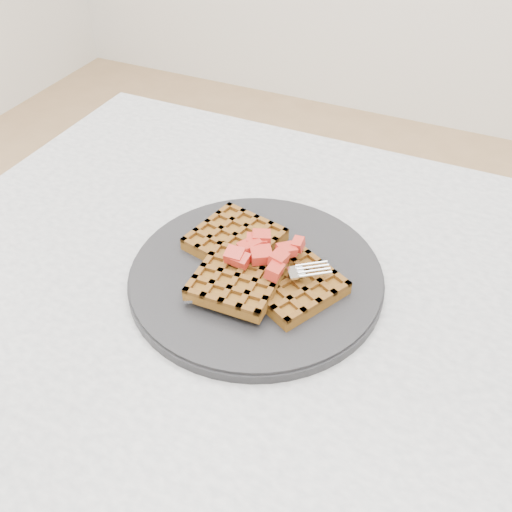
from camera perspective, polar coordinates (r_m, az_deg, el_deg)
The scene contains 5 objects.
table at distance 0.74m, azimuth 9.51°, elevation -13.58°, with size 1.20×0.80×0.75m.
plate at distance 0.70m, azimuth -0.00°, elevation -1.99°, with size 0.31×0.31×0.02m, color black.
waffles at distance 0.68m, azimuth -0.12°, elevation -1.00°, with size 0.22×0.18×0.03m.
strawberry_pile at distance 0.66m, azimuth -0.00°, elevation 0.91°, with size 0.15×0.15×0.02m, color maroon, non-canonical shape.
fork at distance 0.66m, azimuth 1.23°, elevation -3.26°, with size 0.02×0.18×0.02m, color silver, non-canonical shape.
Camera 1 is at (0.07, -0.43, 1.23)m, focal length 40.00 mm.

